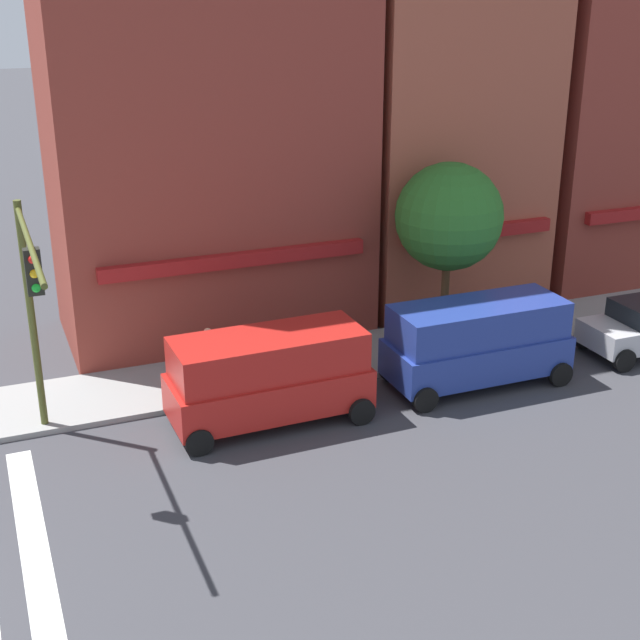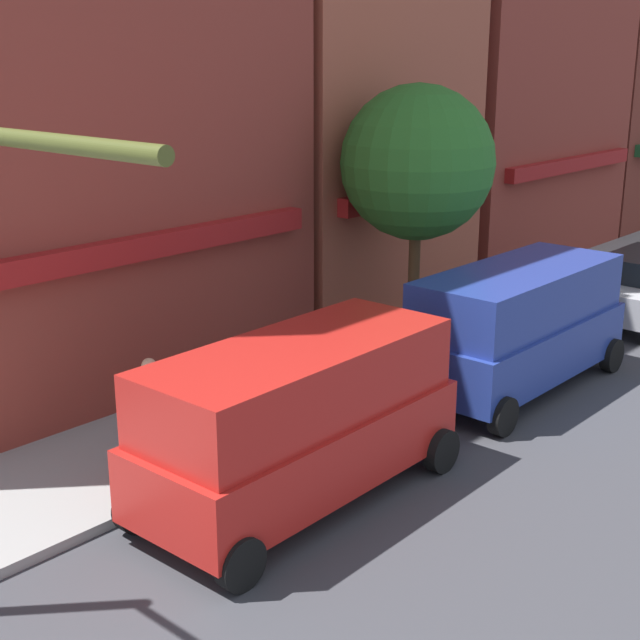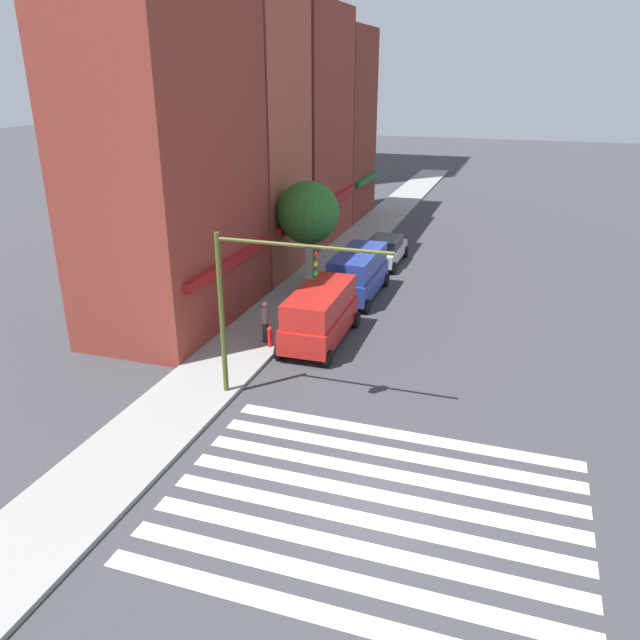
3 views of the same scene
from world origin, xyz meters
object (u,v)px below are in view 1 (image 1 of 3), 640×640
traffic_signal (32,293)px  fire_hydrant (200,381)px  pedestrian_grey_coat (209,358)px  street_tree (449,217)px  van_red (269,375)px  van_blue (477,340)px

traffic_signal → fire_hydrant: size_ratio=6.96×
pedestrian_grey_coat → fire_hydrant: 0.67m
traffic_signal → fire_hydrant: traffic_signal is taller
fire_hydrant → traffic_signal: bearing=-159.9°
fire_hydrant → street_tree: (7.87, 1.10, 3.38)m
traffic_signal → street_tree: size_ratio=1.08×
fire_hydrant → street_tree: street_tree is taller
traffic_signal → fire_hydrant: (3.99, 1.46, -3.46)m
pedestrian_grey_coat → street_tree: bearing=-116.0°
van_red → pedestrian_grey_coat: bearing=114.8°
van_blue → fire_hydrant: 7.55m
traffic_signal → pedestrian_grey_coat: traffic_signal is taller
pedestrian_grey_coat → fire_hydrant: size_ratio=2.10×
pedestrian_grey_coat → fire_hydrant: (-0.35, -0.34, -0.46)m
van_red → fire_hydrant: van_red is taller
traffic_signal → street_tree: (11.86, 2.56, -0.08)m
van_red → fire_hydrant: size_ratio=5.98×
traffic_signal → street_tree: 12.14m
fire_hydrant → street_tree: bearing=8.0°
traffic_signal → van_blue: 11.66m
van_blue → pedestrian_grey_coat: (-6.98, 2.04, -0.21)m
van_red → fire_hydrant: bearing=127.2°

